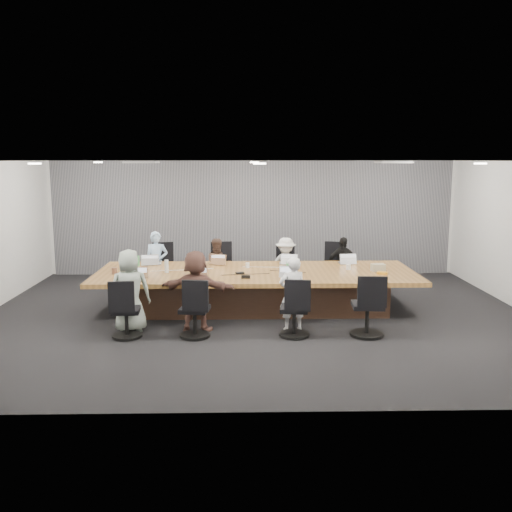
{
  "coord_description": "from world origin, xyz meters",
  "views": [
    {
      "loc": [
        -0.24,
        -10.07,
        2.83
      ],
      "look_at": [
        0.0,
        0.4,
        1.05
      ],
      "focal_mm": 40.0,
      "sensor_mm": 36.0,
      "label": 1
    }
  ],
  "objects_px": {
    "chair_4": "(126,315)",
    "person_4": "(130,291)",
    "person_6": "(292,294)",
    "person_5": "(196,291)",
    "person_1": "(218,266)",
    "stapler": "(246,277)",
    "canvas_bag": "(378,268)",
    "chair_2": "(284,272)",
    "chair_3": "(339,270)",
    "laptop_6": "(290,279)",
    "laptop_2": "(288,263)",
    "laptop_4": "(136,280)",
    "laptop_5": "(199,280)",
    "chair_7": "(367,310)",
    "chair_0": "(159,271)",
    "bottle_clear": "(167,266)",
    "chair_1": "(219,270)",
    "bottle_green_right": "(288,269)",
    "chair_5": "(195,314)",
    "snack_packet": "(382,273)",
    "person_3": "(342,265)",
    "laptop_0": "(152,264)",
    "laptop_1": "(217,263)",
    "conference_table": "(256,289)",
    "person_2": "(286,265)",
    "chair_6": "(294,313)",
    "mug_brown": "(114,271)",
    "bottle_green_left": "(138,261)",
    "laptop_3": "(347,263)"
  },
  "relations": [
    {
      "from": "chair_4",
      "to": "person_6",
      "type": "distance_m",
      "value": 2.73
    },
    {
      "from": "laptop_1",
      "to": "person_6",
      "type": "bearing_deg",
      "value": 134.37
    },
    {
      "from": "conference_table",
      "to": "bottle_green_left",
      "type": "distance_m",
      "value": 2.4
    },
    {
      "from": "person_1",
      "to": "laptop_6",
      "type": "relative_size",
      "value": 3.63
    },
    {
      "from": "laptop_6",
      "to": "bottle_green_right",
      "type": "height_order",
      "value": "bottle_green_right"
    },
    {
      "from": "chair_5",
      "to": "laptop_1",
      "type": "relative_size",
      "value": 2.51
    },
    {
      "from": "laptop_0",
      "to": "person_3",
      "type": "relative_size",
      "value": 0.29
    },
    {
      "from": "person_4",
      "to": "laptop_4",
      "type": "xyz_separation_m",
      "value": [
        0.0,
        0.55,
        0.06
      ]
    },
    {
      "from": "person_1",
      "to": "laptop_2",
      "type": "relative_size",
      "value": 3.5
    },
    {
      "from": "person_6",
      "to": "snack_packet",
      "type": "bearing_deg",
      "value": -159.65
    },
    {
      "from": "chair_1",
      "to": "person_4",
      "type": "bearing_deg",
      "value": 55.49
    },
    {
      "from": "chair_6",
      "to": "laptop_5",
      "type": "height_order",
      "value": "chair_6"
    },
    {
      "from": "chair_5",
      "to": "canvas_bag",
      "type": "height_order",
      "value": "canvas_bag"
    },
    {
      "from": "chair_3",
      "to": "laptop_3",
      "type": "relative_size",
      "value": 2.53
    },
    {
      "from": "snack_packet",
      "to": "person_3",
      "type": "bearing_deg",
      "value": 105.14
    },
    {
      "from": "snack_packet",
      "to": "laptop_2",
      "type": "bearing_deg",
      "value": 145.97
    },
    {
      "from": "person_6",
      "to": "person_5",
      "type": "bearing_deg",
      "value": -10.1
    },
    {
      "from": "chair_0",
      "to": "bottle_clear",
      "type": "height_order",
      "value": "bottle_clear"
    },
    {
      "from": "chair_7",
      "to": "laptop_6",
      "type": "height_order",
      "value": "chair_7"
    },
    {
      "from": "laptop_5",
      "to": "chair_7",
      "type": "bearing_deg",
      "value": -14.91
    },
    {
      "from": "chair_4",
      "to": "person_1",
      "type": "xyz_separation_m",
      "value": [
        1.35,
        3.05,
        0.22
      ]
    },
    {
      "from": "chair_4",
      "to": "bottle_clear",
      "type": "height_order",
      "value": "bottle_clear"
    },
    {
      "from": "person_1",
      "to": "stapler",
      "type": "relative_size",
      "value": 7.48
    },
    {
      "from": "chair_7",
      "to": "laptop_5",
      "type": "distance_m",
      "value": 2.94
    },
    {
      "from": "person_3",
      "to": "laptop_6",
      "type": "relative_size",
      "value": 3.71
    },
    {
      "from": "person_3",
      "to": "person_6",
      "type": "xyz_separation_m",
      "value": [
        -1.3,
        -2.7,
        0.02
      ]
    },
    {
      "from": "chair_3",
      "to": "snack_packet",
      "type": "relative_size",
      "value": 4.46
    },
    {
      "from": "chair_4",
      "to": "person_4",
      "type": "distance_m",
      "value": 0.47
    },
    {
      "from": "chair_2",
      "to": "person_5",
      "type": "bearing_deg",
      "value": 53.35
    },
    {
      "from": "stapler",
      "to": "canvas_bag",
      "type": "relative_size",
      "value": 0.63
    },
    {
      "from": "conference_table",
      "to": "laptop_2",
      "type": "relative_size",
      "value": 17.83
    },
    {
      "from": "chair_1",
      "to": "canvas_bag",
      "type": "bearing_deg",
      "value": 139.98
    },
    {
      "from": "laptop_2",
      "to": "conference_table",
      "type": "bearing_deg",
      "value": 55.32
    },
    {
      "from": "chair_2",
      "to": "chair_3",
      "type": "xyz_separation_m",
      "value": [
        1.21,
        0.0,
        0.04
      ]
    },
    {
      "from": "person_1",
      "to": "snack_packet",
      "type": "bearing_deg",
      "value": -43.1
    },
    {
      "from": "snack_packet",
      "to": "person_5",
      "type": "bearing_deg",
      "value": -162.94
    },
    {
      "from": "person_4",
      "to": "laptop_4",
      "type": "distance_m",
      "value": 0.55
    },
    {
      "from": "person_5",
      "to": "laptop_5",
      "type": "height_order",
      "value": "person_5"
    },
    {
      "from": "chair_1",
      "to": "laptop_6",
      "type": "distance_m",
      "value": 2.86
    },
    {
      "from": "chair_7",
      "to": "chair_1",
      "type": "bearing_deg",
      "value": 130.85
    },
    {
      "from": "chair_5",
      "to": "chair_6",
      "type": "distance_m",
      "value": 1.6
    },
    {
      "from": "chair_3",
      "to": "laptop_5",
      "type": "distance_m",
      "value": 3.84
    },
    {
      "from": "person_4",
      "to": "laptop_6",
      "type": "relative_size",
      "value": 4.25
    },
    {
      "from": "chair_2",
      "to": "canvas_bag",
      "type": "height_order",
      "value": "canvas_bag"
    },
    {
      "from": "laptop_2",
      "to": "bottle_clear",
      "type": "distance_m",
      "value": 2.5
    },
    {
      "from": "conference_table",
      "to": "chair_6",
      "type": "xyz_separation_m",
      "value": [
        0.58,
        -1.7,
        -0.02
      ]
    },
    {
      "from": "laptop_6",
      "to": "person_1",
      "type": "bearing_deg",
      "value": 127.02
    },
    {
      "from": "chair_5",
      "to": "person_2",
      "type": "height_order",
      "value": "person_2"
    },
    {
      "from": "laptop_2",
      "to": "person_4",
      "type": "height_order",
      "value": "person_4"
    },
    {
      "from": "bottle_clear",
      "to": "mug_brown",
      "type": "bearing_deg",
      "value": -172.79
    }
  ]
}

